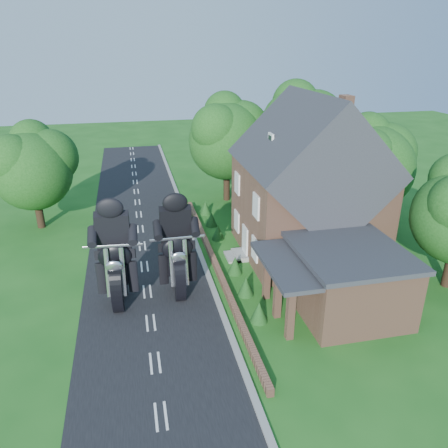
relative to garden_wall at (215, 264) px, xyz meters
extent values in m
plane|color=#1A5618|center=(-4.30, -5.00, -0.20)|extent=(120.00, 120.00, 0.00)
cube|color=black|center=(-4.30, -5.00, -0.19)|extent=(7.00, 80.00, 0.02)
cube|color=gray|center=(-0.65, -5.00, -0.14)|extent=(0.30, 80.00, 0.12)
cube|color=#865B44|center=(0.00, 0.00, 0.00)|extent=(0.30, 22.00, 0.40)
cube|color=#865B44|center=(6.20, 1.00, 2.80)|extent=(8.00, 8.00, 6.00)
cube|color=#27282E|center=(6.20, 1.00, 5.80)|extent=(8.48, 8.64, 8.48)
cube|color=#865B44|center=(8.20, 1.00, 9.00)|extent=(0.60, 0.90, 1.60)
cube|color=white|center=(3.60, 1.00, 7.30)|extent=(0.12, 0.80, 0.90)
cube|color=black|center=(3.54, 1.00, 7.30)|extent=(0.04, 0.55, 0.65)
cube|color=white|center=(2.14, 1.00, 0.85)|extent=(0.10, 1.10, 2.10)
cube|color=gray|center=(1.80, 1.00, -0.05)|extent=(0.80, 1.60, 0.30)
cube|color=gray|center=(1.30, 1.00, -0.12)|extent=(0.80, 1.60, 0.15)
cube|color=white|center=(2.14, -1.20, 1.40)|extent=(0.10, 1.10, 1.40)
cube|color=black|center=(2.12, -1.20, 1.40)|extent=(0.04, 0.92, 1.22)
cube|color=white|center=(2.14, 3.20, 1.40)|extent=(0.10, 1.10, 1.40)
cube|color=black|center=(2.12, 3.20, 1.40)|extent=(0.04, 0.92, 1.22)
cube|color=white|center=(2.14, -1.20, 4.10)|extent=(0.10, 1.10, 1.40)
cube|color=black|center=(2.12, -1.20, 4.10)|extent=(0.04, 0.92, 1.22)
cube|color=white|center=(2.14, 3.20, 4.10)|extent=(0.10, 1.10, 1.40)
cube|color=black|center=(2.12, 3.20, 4.10)|extent=(0.04, 0.92, 1.22)
cube|color=#865B44|center=(5.70, -5.80, 1.40)|extent=(5.00, 5.60, 3.20)
cube|color=#27282E|center=(5.70, -5.80, 3.12)|extent=(5.30, 5.94, 0.24)
cube|color=#27282E|center=(2.60, -5.80, 2.75)|extent=(2.60, 5.32, 0.22)
cube|color=#865B44|center=(2.00, -7.60, 1.20)|extent=(0.35, 0.35, 2.80)
cube|color=#865B44|center=(2.00, -5.80, 1.20)|extent=(0.35, 0.35, 2.80)
cube|color=#865B44|center=(2.00, -4.00, 1.20)|extent=(0.35, 0.35, 2.80)
cylinder|color=black|center=(12.20, 3.50, 1.30)|extent=(0.56, 0.56, 3.00)
sphere|color=#164513|center=(12.20, 3.50, 4.45)|extent=(6.00, 6.00, 6.00)
sphere|color=#164513|center=(13.55, 4.10, 5.35)|extent=(4.32, 4.32, 4.32)
sphere|color=#164513|center=(11.15, 2.60, 5.65)|extent=(3.72, 3.72, 3.72)
sphere|color=#164513|center=(12.30, 4.70, 6.55)|extent=(3.30, 3.30, 3.30)
cylinder|color=black|center=(9.70, 11.00, 1.60)|extent=(0.56, 0.56, 3.60)
sphere|color=#164513|center=(9.70, 11.00, 5.38)|extent=(7.20, 7.20, 7.20)
sphere|color=#164513|center=(11.32, 11.72, 6.46)|extent=(5.18, 5.18, 5.18)
sphere|color=#164513|center=(8.44, 9.92, 6.82)|extent=(4.46, 4.46, 4.46)
sphere|color=#164513|center=(9.80, 12.44, 7.90)|extent=(3.96, 3.96, 3.96)
cylinder|color=black|center=(3.70, 12.00, 1.50)|extent=(0.56, 0.56, 3.40)
sphere|color=#164513|center=(3.70, 12.00, 4.96)|extent=(6.40, 6.40, 6.40)
sphere|color=#164513|center=(5.14, 12.64, 5.92)|extent=(4.61, 4.61, 4.61)
sphere|color=#164513|center=(2.58, 11.04, 6.24)|extent=(3.97, 3.97, 3.97)
sphere|color=#164513|center=(3.80, 13.28, 7.20)|extent=(3.52, 3.52, 3.52)
cylinder|color=black|center=(-11.30, 9.00, 1.20)|extent=(0.56, 0.56, 2.80)
sphere|color=#164513|center=(-11.30, 9.00, 4.14)|extent=(5.60, 5.60, 5.60)
sphere|color=#164513|center=(-10.04, 9.56, 4.98)|extent=(4.03, 4.03, 4.03)
sphere|color=#164513|center=(-12.28, 8.16, 5.26)|extent=(3.47, 3.47, 3.47)
sphere|color=#164513|center=(-11.20, 10.12, 6.10)|extent=(3.08, 3.08, 3.08)
cone|color=#123B13|center=(1.00, -6.00, 0.35)|extent=(0.90, 0.90, 1.10)
cone|color=#123B13|center=(1.00, -3.50, 0.35)|extent=(0.90, 0.90, 1.10)
cone|color=#123B13|center=(1.00, -1.00, 0.35)|extent=(0.90, 0.90, 1.10)
cone|color=#123B13|center=(1.00, 4.00, 0.35)|extent=(0.90, 0.90, 1.10)
cone|color=#123B13|center=(1.00, 6.50, 0.35)|extent=(0.90, 0.90, 1.10)
cone|color=#123B13|center=(1.00, 9.00, 0.35)|extent=(0.90, 0.90, 1.10)
camera|label=1|loc=(-4.63, -23.45, 12.76)|focal=35.00mm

